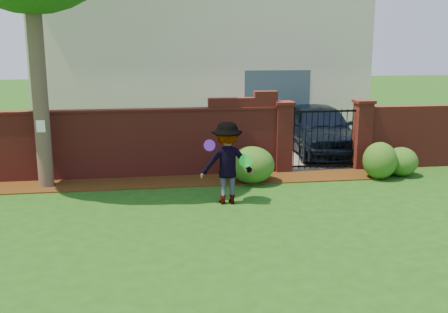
{
  "coord_description": "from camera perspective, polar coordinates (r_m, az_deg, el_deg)",
  "views": [
    {
      "loc": [
        -1.18,
        -9.19,
        3.45
      ],
      "look_at": [
        0.42,
        1.4,
        1.05
      ],
      "focal_mm": 41.81,
      "sensor_mm": 36.0,
      "label": 1
    }
  ],
  "objects": [
    {
      "name": "house",
      "position": [
        21.3,
        -2.75,
        11.84
      ],
      "size": [
        12.4,
        6.4,
        6.3
      ],
      "color": "#EDE0C7",
      "rests_on": "ground"
    },
    {
      "name": "frisbee_green",
      "position": [
        10.91,
        2.39,
        -0.47
      ],
      "size": [
        0.28,
        0.14,
        0.28
      ],
      "primitive_type": "cylinder",
      "rotation": [
        1.43,
        0.0,
        -0.27
      ],
      "color": "green",
      "rests_on": "man"
    },
    {
      "name": "shrub_middle",
      "position": [
        13.75,
        16.67,
        -0.43
      ],
      "size": [
        0.86,
        0.86,
        0.94
      ],
      "primitive_type": "ellipsoid",
      "color": "#1D5419",
      "rests_on": "ground"
    },
    {
      "name": "frisbee_purple",
      "position": [
        10.78,
        -1.6,
        1.23
      ],
      "size": [
        0.25,
        0.09,
        0.24
      ],
      "primitive_type": "cylinder",
      "rotation": [
        1.36,
        0.0,
        0.07
      ],
      "color": "#581CB0",
      "rests_on": "man"
    },
    {
      "name": "pillar_left",
      "position": [
        13.9,
        6.5,
        2.2
      ],
      "size": [
        0.5,
        0.5,
        1.88
      ],
      "color": "maroon",
      "rests_on": "ground"
    },
    {
      "name": "brick_wall",
      "position": [
        13.46,
        -11.96,
        1.54
      ],
      "size": [
        8.7,
        0.31,
        2.16
      ],
      "color": "maroon",
      "rests_on": "ground"
    },
    {
      "name": "mulch_bed",
      "position": [
        13.0,
        -7.26,
        -2.8
      ],
      "size": [
        11.1,
        1.08,
        0.03
      ],
      "primitive_type": "cube",
      "color": "#381F0A",
      "rests_on": "ground"
    },
    {
      "name": "pillar_right",
      "position": [
        14.62,
        14.87,
        2.38
      ],
      "size": [
        0.5,
        0.5,
        1.88
      ],
      "color": "maroon",
      "rests_on": "ground"
    },
    {
      "name": "paper_notice",
      "position": [
        12.79,
        -19.41,
        3.14
      ],
      "size": [
        0.2,
        0.01,
        0.28
      ],
      "primitive_type": "cube",
      "color": "white",
      "rests_on": "tree"
    },
    {
      "name": "shrub_left",
      "position": [
        12.8,
        3.07,
        -0.92
      ],
      "size": [
        1.11,
        1.11,
        0.91
      ],
      "primitive_type": "ellipsoid",
      "color": "#1D5419",
      "rests_on": "ground"
    },
    {
      "name": "man",
      "position": [
        11.09,
        0.34,
        -0.75
      ],
      "size": [
        1.16,
        0.68,
        1.77
      ],
      "primitive_type": "imported",
      "rotation": [
        0.0,
        0.0,
        3.16
      ],
      "color": "gray",
      "rests_on": "ground"
    },
    {
      "name": "iron_gate",
      "position": [
        14.24,
        10.77,
        1.89
      ],
      "size": [
        1.78,
        0.03,
        1.6
      ],
      "color": "black",
      "rests_on": "ground"
    },
    {
      "name": "brick_wall_return",
      "position": [
        15.54,
        21.64,
        2.1
      ],
      "size": [
        4.0,
        0.25,
        1.7
      ],
      "primitive_type": "cube",
      "color": "maroon",
      "rests_on": "ground"
    },
    {
      "name": "shrub_right",
      "position": [
        14.25,
        18.82,
        -0.53
      ],
      "size": [
        0.84,
        0.84,
        0.75
      ],
      "primitive_type": "ellipsoid",
      "color": "#1D5419",
      "rests_on": "ground"
    },
    {
      "name": "ground",
      "position": [
        9.89,
        -1.19,
        -7.82
      ],
      "size": [
        80.0,
        80.0,
        0.01
      ],
      "primitive_type": "cube",
      "color": "#1A4812",
      "rests_on": "ground"
    },
    {
      "name": "driveway",
      "position": [
        18.15,
        6.53,
        1.6
      ],
      "size": [
        3.2,
        8.0,
        0.01
      ],
      "primitive_type": "cube",
      "color": "slate",
      "rests_on": "ground"
    },
    {
      "name": "car",
      "position": [
        16.23,
        10.56,
        2.91
      ],
      "size": [
        2.03,
        4.6,
        1.54
      ],
      "primitive_type": "imported",
      "rotation": [
        0.0,
        0.0,
        -0.05
      ],
      "color": "black",
      "rests_on": "ground"
    }
  ]
}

